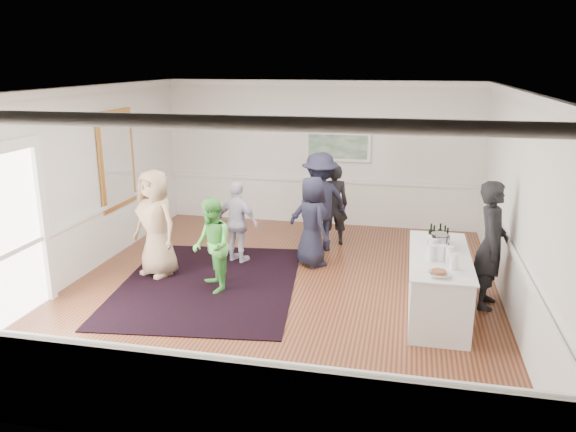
% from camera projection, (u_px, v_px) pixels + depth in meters
% --- Properties ---
extents(floor, '(8.00, 8.00, 0.00)m').
position_uv_depth(floor, '(280.00, 289.00, 9.15)').
color(floor, brown).
rests_on(floor, ground).
extents(ceiling, '(7.00, 8.00, 0.02)m').
position_uv_depth(ceiling, '(279.00, 89.00, 8.29)').
color(ceiling, white).
rests_on(ceiling, wall_back).
extents(wall_left, '(0.02, 8.00, 3.20)m').
position_uv_depth(wall_left, '(77.00, 184.00, 9.43)').
color(wall_left, white).
rests_on(wall_left, floor).
extents(wall_right, '(0.02, 8.00, 3.20)m').
position_uv_depth(wall_right, '(518.00, 206.00, 8.01)').
color(wall_right, white).
rests_on(wall_right, floor).
extents(wall_back, '(7.00, 0.02, 3.20)m').
position_uv_depth(wall_back, '(320.00, 154.00, 12.48)').
color(wall_back, white).
rests_on(wall_back, floor).
extents(wall_front, '(7.00, 0.02, 3.20)m').
position_uv_depth(wall_front, '(178.00, 296.00, 4.95)').
color(wall_front, white).
rests_on(wall_front, floor).
extents(wainscoting, '(7.00, 8.00, 1.00)m').
position_uv_depth(wainscoting, '(280.00, 261.00, 9.01)').
color(wainscoting, white).
rests_on(wainscoting, floor).
extents(mirror, '(0.05, 1.25, 1.85)m').
position_uv_depth(mirror, '(117.00, 159.00, 10.59)').
color(mirror, '#BF8038').
rests_on(mirror, wall_left).
extents(doorway, '(0.10, 1.78, 2.56)m').
position_uv_depth(doorway, '(4.00, 226.00, 7.68)').
color(doorway, white).
rests_on(doorway, wall_left).
extents(landscape_painting, '(1.44, 0.06, 0.66)m').
position_uv_depth(landscape_painting, '(338.00, 146.00, 12.30)').
color(landscape_painting, white).
rests_on(landscape_painting, wall_back).
extents(area_rug, '(3.28, 4.06, 0.02)m').
position_uv_depth(area_rug, '(208.00, 284.00, 9.36)').
color(area_rug, black).
rests_on(area_rug, floor).
extents(serving_table, '(0.86, 2.25, 0.91)m').
position_uv_depth(serving_table, '(438.00, 284.00, 8.19)').
color(serving_table, silver).
rests_on(serving_table, floor).
extents(bartender, '(0.58, 0.78, 1.94)m').
position_uv_depth(bartender, '(491.00, 245.00, 8.31)').
color(bartender, black).
rests_on(bartender, floor).
extents(guest_tan, '(1.07, 0.90, 1.86)m').
position_uv_depth(guest_tan, '(156.00, 223.00, 9.55)').
color(guest_tan, tan).
rests_on(guest_tan, floor).
extents(guest_green, '(0.88, 0.93, 1.53)m').
position_uv_depth(guest_green, '(212.00, 245.00, 8.92)').
color(guest_green, '#4EB448').
rests_on(guest_green, floor).
extents(guest_lilac, '(0.96, 0.65, 1.51)m').
position_uv_depth(guest_lilac, '(238.00, 222.00, 10.22)').
color(guest_lilac, silver).
rests_on(guest_lilac, floor).
extents(guest_dark_a, '(1.41, 1.37, 1.93)m').
position_uv_depth(guest_dark_a, '(320.00, 202.00, 10.79)').
color(guest_dark_a, black).
rests_on(guest_dark_a, floor).
extents(guest_dark_b, '(0.68, 0.54, 1.65)m').
position_uv_depth(guest_dark_b, '(333.00, 205.00, 11.20)').
color(guest_dark_b, black).
rests_on(guest_dark_b, floor).
extents(guest_navy, '(0.90, 0.95, 1.64)m').
position_uv_depth(guest_navy, '(312.00, 221.00, 10.06)').
color(guest_navy, black).
rests_on(guest_navy, floor).
extents(wine_bottles, '(0.31, 0.29, 0.31)m').
position_uv_depth(wine_bottles, '(439.00, 234.00, 8.50)').
color(wine_bottles, black).
rests_on(wine_bottles, serving_table).
extents(juice_pitchers, '(0.40, 0.67, 0.24)m').
position_uv_depth(juice_pitchers, '(441.00, 253.00, 7.77)').
color(juice_pitchers, '#6BAD3D').
rests_on(juice_pitchers, serving_table).
extents(ice_bucket, '(0.26, 0.26, 0.25)m').
position_uv_depth(ice_bucket, '(440.00, 242.00, 8.25)').
color(ice_bucket, silver).
rests_on(ice_bucket, serving_table).
extents(nut_bowl, '(0.29, 0.29, 0.08)m').
position_uv_depth(nut_bowl, '(439.00, 273.00, 7.25)').
color(nut_bowl, white).
rests_on(nut_bowl, serving_table).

